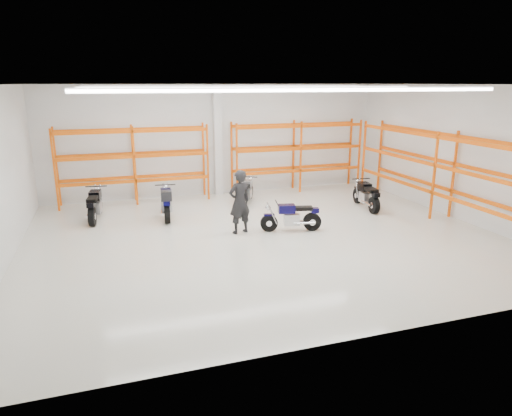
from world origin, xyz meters
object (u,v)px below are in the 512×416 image
object	(u,v)px
motorcycle_back_b	(166,203)
motorcycle_back_d	(367,196)
structural_column	(218,141)
motorcycle_back_a	(95,206)
motorcycle_main	(294,217)
standing_man	(240,202)
motorcycle_back_c	(246,192)

from	to	relation	value
motorcycle_back_b	motorcycle_back_d	xyz separation A→B (m)	(7.23, -1.05, -0.06)
structural_column	motorcycle_back_a	bearing A→B (deg)	-154.17
motorcycle_back_b	motorcycle_back_d	world-z (taller)	motorcycle_back_b
motorcycle_back_d	motorcycle_back_a	bearing A→B (deg)	170.32
motorcycle_back_b	structural_column	world-z (taller)	structural_column
motorcycle_main	motorcycle_back_b	xyz separation A→B (m)	(-3.63, 2.63, 0.11)
motorcycle_back_b	structural_column	size ratio (longest dim) A/B	0.50
motorcycle_main	structural_column	xyz separation A→B (m)	(-1.07, 5.59, 1.80)
motorcycle_main	standing_man	distance (m)	1.79
motorcycle_back_c	structural_column	distance (m)	2.67
motorcycle_main	motorcycle_back_d	xyz separation A→B (m)	(3.59, 1.58, 0.04)
motorcycle_back_a	motorcycle_back_b	distance (m)	2.42
motorcycle_back_c	motorcycle_back_d	size ratio (longest dim) A/B	0.84
motorcycle_back_a	standing_man	distance (m)	5.20
motorcycle_back_b	standing_man	bearing A→B (deg)	-49.20
standing_man	motorcycle_main	bearing A→B (deg)	153.07
motorcycle_back_c	standing_man	size ratio (longest dim) A/B	0.89
motorcycle_back_d	standing_man	xyz separation A→B (m)	(-5.26, -1.23, 0.51)
motorcycle_back_b	motorcycle_back_c	xyz separation A→B (m)	(3.22, 1.09, -0.10)
motorcycle_main	structural_column	bearing A→B (deg)	100.87
motorcycle_back_a	motorcycle_back_c	bearing A→B (deg)	5.26
motorcycle_main	motorcycle_back_a	world-z (taller)	motorcycle_back_a
motorcycle_back_c	motorcycle_back_a	bearing A→B (deg)	-174.74
motorcycle_back_b	standing_man	xyz separation A→B (m)	(1.97, -2.28, 0.45)
motorcycle_back_c	motorcycle_back_b	bearing A→B (deg)	-161.21
standing_man	structural_column	world-z (taller)	structural_column
motorcycle_main	motorcycle_back_c	distance (m)	3.75
structural_column	motorcycle_back_b	bearing A→B (deg)	-130.90
motorcycle_back_a	motorcycle_back_c	xyz separation A→B (m)	(5.56, 0.51, -0.05)
motorcycle_back_a	motorcycle_back_c	world-z (taller)	motorcycle_back_a
motorcycle_back_c	structural_column	bearing A→B (deg)	109.38
motorcycle_main	motorcycle_back_b	distance (m)	4.49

